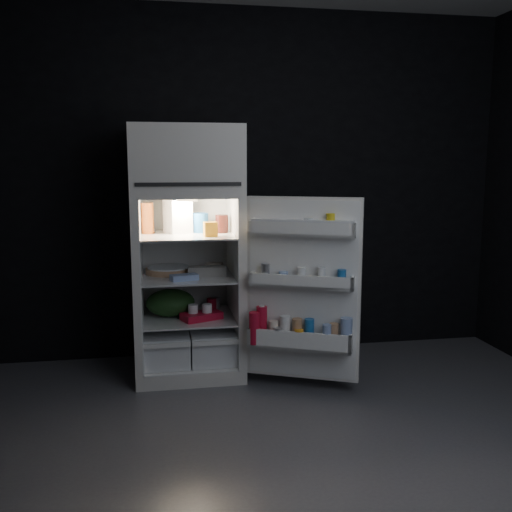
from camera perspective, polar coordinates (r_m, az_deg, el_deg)
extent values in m
cube|color=#55555A|center=(3.25, 5.10, -18.71)|extent=(4.00, 3.40, 0.00)
cube|color=black|center=(4.54, -0.25, 7.06)|extent=(4.00, 0.00, 2.70)
cube|color=white|center=(4.33, -6.68, -10.69)|extent=(0.76, 0.70, 0.10)
cube|color=white|center=(4.16, -11.74, -2.38)|extent=(0.05, 0.70, 1.20)
cube|color=white|center=(4.19, -1.99, -2.09)|extent=(0.05, 0.70, 1.20)
cube|color=white|center=(4.48, -7.07, -1.42)|extent=(0.66, 0.05, 1.20)
cube|color=white|center=(4.08, -7.01, 6.46)|extent=(0.76, 0.70, 0.06)
cube|color=white|center=(4.08, -7.08, 9.83)|extent=(0.76, 0.70, 0.42)
cube|color=black|center=(3.72, -6.74, 7.13)|extent=(0.68, 0.01, 0.02)
cube|color=white|center=(4.13, -11.35, -2.43)|extent=(0.01, 0.65, 1.20)
cube|color=white|center=(4.16, -2.34, -2.17)|extent=(0.01, 0.65, 1.20)
cube|color=white|center=(4.06, -6.98, 5.97)|extent=(0.66, 0.65, 0.01)
cube|color=white|center=(4.29, -6.67, -10.13)|extent=(0.66, 0.65, 0.01)
cube|color=white|center=(4.08, -6.91, 2.10)|extent=(0.65, 0.63, 0.01)
cube|color=white|center=(4.13, -6.83, -2.04)|extent=(0.65, 0.63, 0.01)
cube|color=white|center=(4.20, -6.75, -6.05)|extent=(0.65, 0.63, 0.01)
cube|color=white|center=(4.27, -8.95, -8.64)|extent=(0.32, 0.59, 0.22)
cube|color=white|center=(4.29, -4.49, -8.49)|extent=(0.32, 0.59, 0.22)
cube|color=white|center=(3.93, -8.89, -8.84)|extent=(0.32, 0.02, 0.03)
cube|color=white|center=(3.95, -4.05, -8.66)|extent=(0.32, 0.02, 0.03)
cube|color=#FFE5B2|center=(4.01, -6.94, 5.63)|extent=(0.14, 0.14, 0.02)
cube|color=white|center=(3.80, 4.74, -3.30)|extent=(0.71, 0.36, 1.22)
cube|color=white|center=(3.77, 4.67, -3.39)|extent=(0.66, 0.30, 1.18)
cube|color=white|center=(3.67, 4.63, 2.12)|extent=(0.66, 0.36, 0.02)
cube|color=white|center=(3.63, 4.54, 2.65)|extent=(0.63, 0.30, 0.10)
cube|color=white|center=(3.62, 9.79, 2.53)|extent=(0.06, 0.09, 0.10)
cube|color=white|center=(3.73, -0.36, 2.86)|extent=(0.06, 0.09, 0.10)
cube|color=white|center=(3.72, 4.55, -3.02)|extent=(0.66, 0.37, 0.02)
cube|color=white|center=(3.67, 4.45, -2.63)|extent=(0.63, 0.30, 0.09)
cube|color=white|center=(3.67, 9.64, -2.74)|extent=(0.06, 0.10, 0.09)
cube|color=white|center=(3.78, -0.37, -2.26)|extent=(0.06, 0.10, 0.09)
cube|color=white|center=(3.81, 4.42, -9.05)|extent=(0.68, 0.41, 0.02)
cube|color=white|center=(3.73, 4.26, -8.54)|extent=(0.63, 0.30, 0.13)
cube|color=white|center=(3.75, 9.45, -8.57)|extent=(0.08, 0.14, 0.13)
cube|color=white|center=(3.86, -0.44, -7.93)|extent=(0.08, 0.14, 0.13)
cube|color=white|center=(3.66, 4.65, 3.55)|extent=(0.64, 0.36, 0.02)
cylinder|color=yellow|center=(3.63, 7.45, 3.21)|extent=(0.07, 0.07, 0.13)
cylinder|color=silver|center=(3.65, 5.26, 3.01)|extent=(0.08, 0.08, 0.10)
cylinder|color=yellow|center=(3.70, 1.89, 3.04)|extent=(0.08, 0.08, 0.09)
cylinder|color=#1D5BA1|center=(3.67, 8.57, -2.21)|extent=(0.07, 0.07, 0.11)
cylinder|color=silver|center=(3.68, 6.56, -2.04)|extent=(0.07, 0.07, 0.12)
cylinder|color=silver|center=(3.71, 4.57, -2.00)|extent=(0.07, 0.07, 0.11)
cylinder|color=#869ECF|center=(3.73, 2.75, -2.17)|extent=(0.08, 0.08, 0.08)
cylinder|color=#B6B7BB|center=(3.75, 0.96, -1.72)|extent=(0.07, 0.07, 0.13)
cylinder|color=#869ECF|center=(3.73, 9.02, -7.68)|extent=(0.10, 0.10, 0.21)
cylinder|color=tan|center=(3.75, 7.78, -7.92)|extent=(0.08, 0.08, 0.17)
cylinder|color=#1D5BA1|center=(3.77, 5.35, -7.64)|extent=(0.08, 0.08, 0.18)
cylinder|color=tan|center=(3.78, 4.14, -7.59)|extent=(0.09, 0.09, 0.18)
cylinder|color=white|center=(3.79, 2.94, -7.42)|extent=(0.09, 0.09, 0.19)
cylinder|color=beige|center=(3.81, 1.75, -7.62)|extent=(0.08, 0.08, 0.15)
cylinder|color=#B10F27|center=(3.82, 0.58, -6.87)|extent=(0.10, 0.10, 0.25)
cylinder|color=#869ECF|center=(3.71, 7.09, -8.05)|extent=(0.07, 0.07, 0.17)
cylinder|color=orange|center=(3.75, 4.32, -8.23)|extent=(0.08, 0.08, 0.12)
cylinder|color=#B6B7BB|center=(3.77, 2.21, -8.06)|extent=(0.08, 0.08, 0.12)
cylinder|color=#B10F27|center=(3.80, -0.16, -7.22)|extent=(0.10, 0.10, 0.22)
cylinder|color=white|center=(3.79, 0.58, -5.14)|extent=(0.05, 0.05, 0.02)
cube|color=white|center=(4.16, -7.84, 3.95)|extent=(0.21, 0.21, 0.24)
cylinder|color=#1D5BA1|center=(4.18, -5.59, 3.33)|extent=(0.14, 0.14, 0.14)
cylinder|color=black|center=(4.14, -3.45, 3.24)|extent=(0.12, 0.12, 0.13)
cylinder|color=#C65A1F|center=(4.15, -10.80, 3.73)|extent=(0.11, 0.11, 0.22)
cube|color=orange|center=(3.93, -4.58, 2.68)|extent=(0.10, 0.08, 0.10)
cube|color=gray|center=(4.09, -4.90, -1.52)|extent=(0.28, 0.13, 0.07)
cylinder|color=tan|center=(4.23, -8.72, -1.44)|extent=(0.42, 0.42, 0.04)
cube|color=#869ECF|center=(3.97, -7.19, -2.13)|extent=(0.20, 0.14, 0.04)
cube|color=beige|center=(4.33, -4.24, -1.05)|extent=(0.15, 0.13, 0.05)
ellipsoid|color=#193815|center=(4.20, -8.54, -4.64)|extent=(0.42, 0.38, 0.20)
cube|color=#B10F27|center=(4.09, -5.47, -5.99)|extent=(0.31, 0.24, 0.05)
cylinder|color=#B10F27|center=(4.33, -4.46, -4.84)|extent=(0.08, 0.08, 0.09)
cylinder|color=#B6B7BB|center=(4.36, -4.08, -4.74)|extent=(0.07, 0.07, 0.09)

